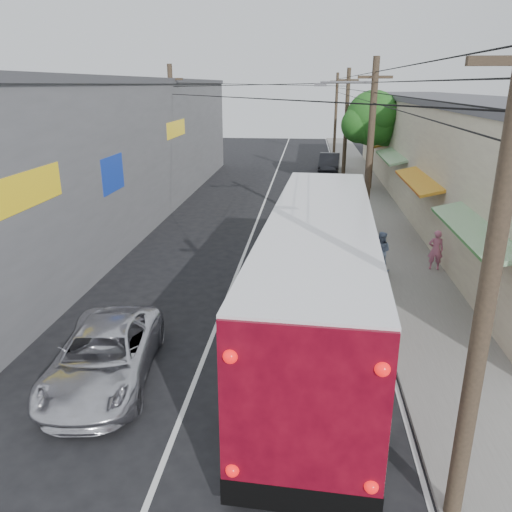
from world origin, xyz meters
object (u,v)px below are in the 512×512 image
(parked_suv, at_px, (335,214))
(pedestrian_near, at_px, (436,250))
(coach_bus, at_px, (319,276))
(jeepney, at_px, (104,356))
(parked_car_far, at_px, (329,163))
(pedestrian_far, at_px, (381,251))
(parked_car_mid, at_px, (338,185))

(parked_suv, bearing_deg, pedestrian_near, -62.36)
(coach_bus, relative_size, pedestrian_near, 8.31)
(jeepney, bearing_deg, parked_car_far, 71.19)
(jeepney, distance_m, parked_suv, 15.34)
(parked_suv, height_order, pedestrian_near, pedestrian_near)
(jeepney, relative_size, parked_suv, 0.86)
(coach_bus, xyz_separation_m, pedestrian_near, (4.59, 5.85, -1.02))
(jeepney, distance_m, parked_car_far, 32.41)
(coach_bus, bearing_deg, jeepney, -149.13)
(parked_car_far, bearing_deg, pedestrian_far, -82.91)
(jeepney, height_order, pedestrian_far, pedestrian_far)
(pedestrian_near, height_order, pedestrian_far, same)
(parked_car_far, height_order, pedestrian_far, pedestrian_far)
(jeepney, relative_size, pedestrian_far, 3.13)
(jeepney, relative_size, pedestrian_near, 3.13)
(pedestrian_far, bearing_deg, parked_car_mid, -70.51)
(coach_bus, xyz_separation_m, parked_car_far, (1.37, 29.02, -1.16))
(coach_bus, relative_size, parked_car_mid, 3.19)
(jeepney, xyz_separation_m, parked_car_far, (6.55, 31.74, 0.08))
(parked_car_far, distance_m, pedestrian_far, 23.60)
(coach_bus, xyz_separation_m, parked_car_mid, (1.59, 19.73, -1.23))
(pedestrian_near, bearing_deg, pedestrian_far, 16.02)
(parked_car_mid, bearing_deg, jeepney, -99.08)
(parked_suv, distance_m, parked_car_mid, 8.43)
(jeepney, height_order, pedestrian_near, pedestrian_near)
(jeepney, distance_m, pedestrian_far, 11.19)
(parked_suv, bearing_deg, parked_car_far, 83.10)
(parked_suv, height_order, parked_car_far, parked_suv)
(pedestrian_near, bearing_deg, parked_car_far, -76.81)
(jeepney, bearing_deg, coach_bus, 20.53)
(jeepney, bearing_deg, pedestrian_near, 34.09)
(coach_bus, relative_size, jeepney, 2.65)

